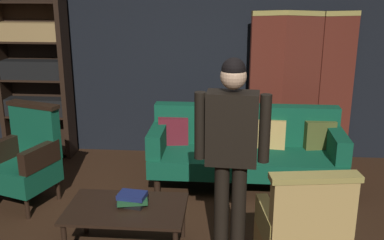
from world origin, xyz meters
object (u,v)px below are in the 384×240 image
at_px(velvet_couch, 246,146).
at_px(armchair_gilt_accent, 302,236).
at_px(book_black_cloth, 132,203).
at_px(standing_figure, 232,144).
at_px(bookshelf, 35,75).
at_px(coffee_table, 126,212).
at_px(book_navy_cloth, 132,195).
at_px(folding_screen, 301,86).
at_px(book_green_cloth, 132,199).
at_px(armchair_wing_left, 27,158).

xyz_separation_m(velvet_couch, armchair_gilt_accent, (0.35, -1.93, 0.03)).
bearing_deg(book_black_cloth, velvet_couch, 54.98).
height_order(velvet_couch, standing_figure, standing_figure).
xyz_separation_m(bookshelf, coffee_table, (1.66, -2.22, -0.71)).
bearing_deg(book_navy_cloth, bookshelf, 128.34).
xyz_separation_m(bookshelf, velvet_couch, (2.70, -0.74, -0.63)).
height_order(bookshelf, armchair_gilt_accent, bookshelf).
bearing_deg(velvet_couch, armchair_gilt_accent, -79.58).
relative_size(folding_screen, armchair_gilt_accent, 1.83).
xyz_separation_m(coffee_table, standing_figure, (0.87, -0.02, 0.65)).
bearing_deg(book_navy_cloth, book_black_cloth, 0.00).
bearing_deg(folding_screen, velvet_couch, -130.89).
height_order(book_black_cloth, book_navy_cloth, book_navy_cloth).
xyz_separation_m(coffee_table, book_green_cloth, (0.04, 0.06, 0.09)).
height_order(armchair_wing_left, book_black_cloth, armchair_wing_left).
xyz_separation_m(folding_screen, book_navy_cloth, (-1.68, -2.22, -0.48)).
bearing_deg(armchair_wing_left, coffee_table, -34.23).
xyz_separation_m(armchair_wing_left, book_navy_cloth, (1.27, -0.77, 0.01)).
bearing_deg(bookshelf, folding_screen, 1.00).
xyz_separation_m(coffee_table, book_black_cloth, (0.04, 0.06, 0.06)).
bearing_deg(standing_figure, bookshelf, 138.52).
xyz_separation_m(armchair_gilt_accent, armchair_wing_left, (-2.62, 1.28, 0.00)).
bearing_deg(velvet_couch, book_black_cloth, -125.02).
bearing_deg(armchair_wing_left, folding_screen, 26.06).
relative_size(bookshelf, book_black_cloth, 9.15).
bearing_deg(armchair_gilt_accent, book_green_cloth, 159.28).
relative_size(folding_screen, bookshelf, 0.93).
xyz_separation_m(bookshelf, standing_figure, (2.53, -2.24, -0.06)).
distance_m(velvet_couch, book_black_cloth, 1.73).
bearing_deg(standing_figure, book_green_cloth, 174.26).
relative_size(coffee_table, book_green_cloth, 3.95).
distance_m(bookshelf, velvet_couch, 2.87).
distance_m(armchair_wing_left, standing_figure, 2.32).
height_order(bookshelf, armchair_wing_left, bookshelf).
xyz_separation_m(armchair_wing_left, book_black_cloth, (1.27, -0.77, -0.06)).
relative_size(folding_screen, book_navy_cloth, 8.25).
height_order(bookshelf, book_green_cloth, bookshelf).
bearing_deg(book_navy_cloth, velvet_couch, 54.98).
bearing_deg(book_black_cloth, book_green_cloth, 0.00).
height_order(velvet_couch, book_navy_cloth, velvet_couch).
bearing_deg(armchair_wing_left, bookshelf, 107.62).
distance_m(armchair_gilt_accent, standing_figure, 0.86).
xyz_separation_m(standing_figure, book_green_cloth, (-0.83, 0.08, -0.56)).
height_order(coffee_table, book_black_cloth, book_black_cloth).
relative_size(bookshelf, book_green_cloth, 8.10).
relative_size(bookshelf, standing_figure, 1.20).
distance_m(bookshelf, book_navy_cloth, 2.81).
bearing_deg(book_green_cloth, book_navy_cloth, 180.00).
xyz_separation_m(velvet_couch, standing_figure, (-0.17, -1.50, 0.57)).
relative_size(velvet_couch, book_green_cloth, 8.37).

